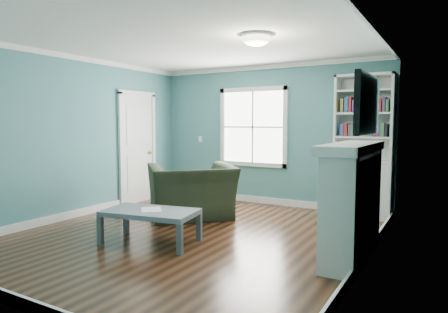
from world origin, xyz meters
The scene contains 13 objects.
floor centered at (0.00, 0.00, 0.00)m, with size 5.00×5.00×0.00m, color black.
room_walls centered at (0.00, 0.00, 1.58)m, with size 5.00×5.00×5.00m.
trim centered at (0.00, 0.00, 1.24)m, with size 4.50×5.00×2.60m.
window centered at (-0.30, 2.49, 1.45)m, with size 1.40×0.06×1.50m.
bookshelf centered at (1.77, 2.30, 0.92)m, with size 0.90×0.35×2.31m.
fireplace centered at (2.08, 0.20, 0.64)m, with size 0.44×1.58×1.30m.
tv centered at (2.20, 0.20, 1.72)m, with size 0.06×1.10×0.65m, color black.
door centered at (-2.22, 1.40, 1.07)m, with size 0.12×0.98×2.17m.
ceiling_fixture centered at (0.90, 0.10, 2.55)m, with size 0.38×0.38×0.15m.
light_switch centered at (-1.50, 2.48, 1.20)m, with size 0.08×0.01×0.12m, color white.
recliner centered at (-0.60, 0.86, 0.57)m, with size 1.31×0.85×1.15m, color black.
coffee_table centered at (-0.27, -0.53, 0.37)m, with size 1.26×0.84×0.42m.
paper_sheet centered at (-0.28, -0.50, 0.43)m, with size 0.25×0.32×0.00m, color white.
Camera 1 is at (3.04, -4.38, 1.53)m, focal length 32.00 mm.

